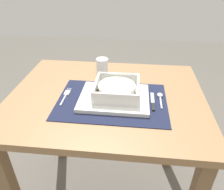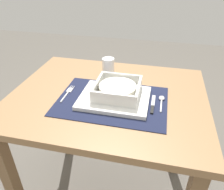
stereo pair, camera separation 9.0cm
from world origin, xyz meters
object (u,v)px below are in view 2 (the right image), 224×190
at_px(dining_table, 108,116).
at_px(butter_knife, 153,105).
at_px(spoon, 162,100).
at_px(porridge_bowl, 118,90).
at_px(fork, 68,92).
at_px(drinking_glass, 108,67).

bearing_deg(dining_table, butter_knife, -14.86).
bearing_deg(dining_table, spoon, -1.66).
height_order(porridge_bowl, fork, porridge_bowl).
xyz_separation_m(porridge_bowl, drinking_glass, (-0.09, 0.22, -0.01)).
bearing_deg(porridge_bowl, drinking_glass, 113.18).
bearing_deg(dining_table, porridge_bowl, -25.20).
xyz_separation_m(dining_table, butter_knife, (0.20, -0.05, 0.13)).
xyz_separation_m(spoon, butter_knife, (-0.03, -0.05, -0.00)).
bearing_deg(fork, drinking_glass, 62.23).
xyz_separation_m(dining_table, porridge_bowl, (0.05, -0.02, 0.16)).
bearing_deg(drinking_glass, dining_table, -76.68).
bearing_deg(butter_knife, fork, 179.63).
bearing_deg(drinking_glass, spoon, -36.15).
bearing_deg(dining_table, fork, -168.99).
distance_m(dining_table, fork, 0.21).
bearing_deg(drinking_glass, butter_knife, -45.47).
distance_m(dining_table, spoon, 0.26).
relative_size(dining_table, porridge_bowl, 4.62).
xyz_separation_m(fork, spoon, (0.40, 0.03, 0.00)).
xyz_separation_m(spoon, drinking_glass, (-0.27, 0.20, 0.03)).
bearing_deg(drinking_glass, porridge_bowl, -66.82).
bearing_deg(fork, spoon, 4.77).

